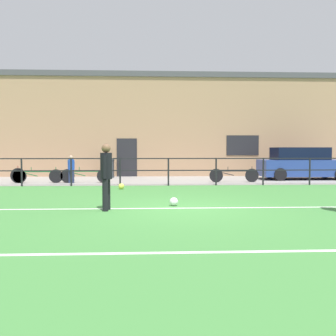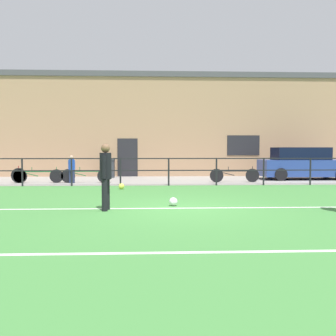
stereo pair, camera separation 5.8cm
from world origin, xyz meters
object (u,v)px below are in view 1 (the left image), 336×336
at_px(bicycle_parked_0, 234,175).
at_px(bicycle_parked_1, 38,176).
at_px(soccer_ball_match, 121,186).
at_px(spectator_child, 71,167).
at_px(player_goalkeeper, 106,173).
at_px(trash_bin_0, 108,168).
at_px(bicycle_parked_2, 86,176).
at_px(soccer_ball_spare, 174,202).
at_px(parked_car_red, 303,164).

bearing_deg(bicycle_parked_0, bicycle_parked_1, -180.00).
xyz_separation_m(soccer_ball_match, spectator_child, (-2.38, 2.43, 0.60)).
relative_size(player_goalkeeper, trash_bin_0, 1.70).
relative_size(soccer_ball_match, bicycle_parked_2, 0.10).
distance_m(soccer_ball_spare, parked_car_red, 10.76).
height_order(parked_car_red, bicycle_parked_0, parked_car_red).
distance_m(bicycle_parked_1, bicycle_parked_2, 2.10).
height_order(player_goalkeeper, soccer_ball_spare, player_goalkeeper).
relative_size(spectator_child, parked_car_red, 0.28).
relative_size(player_goalkeeper, soccer_ball_match, 7.49).
bearing_deg(trash_bin_0, bicycle_parked_1, -132.47).
height_order(soccer_ball_spare, spectator_child, spectator_child).
bearing_deg(spectator_child, player_goalkeeper, 129.28).
bearing_deg(bicycle_parked_1, bicycle_parked_0, 0.00).
distance_m(soccer_ball_match, bicycle_parked_1, 4.63).
xyz_separation_m(parked_car_red, bicycle_parked_2, (-10.44, -1.48, -0.43)).
bearing_deg(trash_bin_0, player_goalkeeper, -83.60).
distance_m(bicycle_parked_1, trash_bin_0, 4.04).
relative_size(bicycle_parked_1, trash_bin_0, 2.27).
bearing_deg(bicycle_parked_0, bicycle_parked_2, -180.00).
bearing_deg(bicycle_parked_2, bicycle_parked_1, 180.00).
bearing_deg(bicycle_parked_2, soccer_ball_match, -54.83).
height_order(spectator_child, trash_bin_0, spectator_child).
bearing_deg(trash_bin_0, spectator_child, -111.96).
height_order(player_goalkeeper, spectator_child, player_goalkeeper).
bearing_deg(spectator_child, bicycle_parked_0, -158.25).
xyz_separation_m(soccer_ball_match, trash_bin_0, (-1.15, 5.50, 0.40)).
xyz_separation_m(soccer_ball_match, bicycle_parked_2, (-1.78, 2.52, 0.23)).
xyz_separation_m(player_goalkeeper, spectator_child, (-2.40, 7.27, -0.22)).
distance_m(player_goalkeeper, spectator_child, 7.66).
relative_size(bicycle_parked_2, trash_bin_0, 2.29).
distance_m(soccer_ball_match, trash_bin_0, 5.63).
xyz_separation_m(spectator_child, bicycle_parked_1, (-1.49, 0.09, -0.38)).
height_order(soccer_ball_match, parked_car_red, parked_car_red).
xyz_separation_m(player_goalkeeper, parked_car_red, (8.65, 8.84, -0.17)).
relative_size(player_goalkeeper, parked_car_red, 0.38).
bearing_deg(spectator_child, trash_bin_0, -90.93).
height_order(player_goalkeeper, parked_car_red, player_goalkeeper).
bearing_deg(soccer_ball_spare, bicycle_parked_1, 129.83).
relative_size(player_goalkeeper, soccer_ball_spare, 7.36).
bearing_deg(bicycle_parked_1, parked_car_red, 6.75).
relative_size(parked_car_red, bicycle_parked_1, 1.97).
xyz_separation_m(soccer_ball_spare, spectator_child, (-4.11, 6.62, 0.60)).
height_order(soccer_ball_spare, trash_bin_0, trash_bin_0).
height_order(soccer_ball_spare, bicycle_parked_2, bicycle_parked_2).
bearing_deg(soccer_ball_match, spectator_child, 134.46).
xyz_separation_m(soccer_ball_spare, bicycle_parked_2, (-3.50, 6.71, 0.23)).
bearing_deg(bicycle_parked_0, soccer_ball_match, -152.70).
bearing_deg(soccer_ball_spare, player_goalkeeper, -159.25).
bearing_deg(trash_bin_0, bicycle_parked_0, -26.30).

